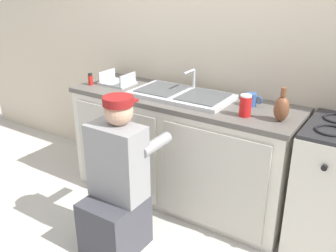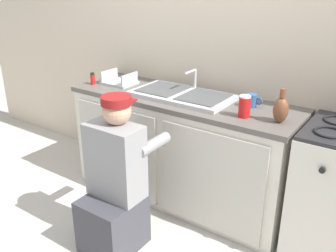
{
  "view_description": "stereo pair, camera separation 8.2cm",
  "coord_description": "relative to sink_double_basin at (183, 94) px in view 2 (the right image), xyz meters",
  "views": [
    {
      "loc": [
        1.46,
        -2.14,
        1.83
      ],
      "look_at": [
        0.0,
        0.1,
        0.73
      ],
      "focal_mm": 40.0,
      "sensor_mm": 36.0,
      "label": 1
    },
    {
      "loc": [
        1.52,
        -2.09,
        1.83
      ],
      "look_at": [
        0.0,
        0.1,
        0.73
      ],
      "focal_mm": 40.0,
      "sensor_mm": 36.0,
      "label": 2
    }
  ],
  "objects": [
    {
      "name": "counter_cabinet",
      "position": [
        0.0,
        -0.01,
        -0.5
      ],
      "size": [
        1.86,
        0.62,
        0.88
      ],
      "color": "silver",
      "rests_on": "ground_plane"
    },
    {
      "name": "coffee_mug",
      "position": [
        0.54,
        0.09,
        0.03
      ],
      "size": [
        0.13,
        0.08,
        0.09
      ],
      "color": "#335699",
      "rests_on": "countertop"
    },
    {
      "name": "countertop",
      "position": [
        0.0,
        -0.0,
        -0.04
      ],
      "size": [
        1.9,
        0.62,
        0.04
      ],
      "primitive_type": "cube",
      "color": "#5B5651",
      "rests_on": "counter_cabinet"
    },
    {
      "name": "spice_bottle_red",
      "position": [
        -0.85,
        -0.15,
        0.03
      ],
      "size": [
        0.04,
        0.04,
        0.1
      ],
      "color": "red",
      "rests_on": "countertop"
    },
    {
      "name": "sink_double_basin",
      "position": [
        0.0,
        0.0,
        0.0
      ],
      "size": [
        0.8,
        0.44,
        0.19
      ],
      "color": "silver",
      "rests_on": "countertop"
    },
    {
      "name": "soda_cup_red",
      "position": [
        0.59,
        -0.14,
        0.06
      ],
      "size": [
        0.08,
        0.08,
        0.15
      ],
      "color": "red",
      "rests_on": "countertop"
    },
    {
      "name": "plumber_person",
      "position": [
        -0.04,
        -0.79,
        -0.47
      ],
      "size": [
        0.42,
        0.61,
        1.1
      ],
      "color": "#3F3F47",
      "rests_on": "ground_plane"
    },
    {
      "name": "back_wall",
      "position": [
        0.0,
        0.35,
        0.32
      ],
      "size": [
        6.0,
        0.1,
        2.5
      ],
      "primitive_type": "cube",
      "color": "beige",
      "rests_on": "ground_plane"
    },
    {
      "name": "dish_rack_tray",
      "position": [
        -0.66,
        -0.0,
        0.01
      ],
      "size": [
        0.28,
        0.22,
        0.11
      ],
      "color": "#B2B7BC",
      "rests_on": "countertop"
    },
    {
      "name": "vase_decorative",
      "position": [
        0.82,
        -0.1,
        0.07
      ],
      "size": [
        0.1,
        0.1,
        0.23
      ],
      "color": "brown",
      "rests_on": "countertop"
    },
    {
      "name": "ground_plane",
      "position": [
        0.0,
        -0.3,
        -0.93
      ],
      "size": [
        12.0,
        12.0,
        0.0
      ],
      "primitive_type": "plane",
      "color": "beige"
    }
  ]
}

